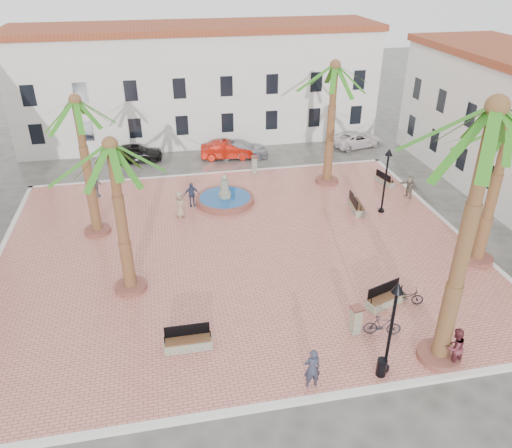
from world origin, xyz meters
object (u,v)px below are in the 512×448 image
(bollard_e, at_px, (476,245))
(cyclist_b, at_px, (455,347))
(bench_e, at_px, (356,206))
(car_red, at_px, (227,150))
(litter_bin, at_px, (382,367))
(bicycle_b, at_px, (382,325))
(fountain, at_px, (225,198))
(palm_ne, at_px, (334,79))
(bench_ne, at_px, (385,181))
(cyclist_a, at_px, (312,368))
(bollard_n, at_px, (254,164))
(palm_s, at_px, (490,139))
(pedestrian_fountain_b, at_px, (191,194))
(lamppost_s, at_px, (394,313))
(bollard_se, at_px, (356,319))
(pedestrian_east, at_px, (409,186))
(palm_e, at_px, (505,145))
(car_white, at_px, (358,139))
(palm_sw, at_px, (113,163))
(bench_s, at_px, (188,342))
(car_silver, at_px, (241,149))
(car_black, at_px, (135,153))
(pedestrian_north, at_px, (97,184))
(bicycle_a, at_px, (406,296))
(pedestrian_fountain_a, at_px, (180,205))
(palm_nw, at_px, (78,116))
(lamppost_e, at_px, (387,170))
(bench_se, at_px, (386,299))

(bollard_e, xyz_separation_m, cyclist_b, (-5.47, -7.09, 0.16))
(bench_e, distance_m, car_red, 12.92)
(litter_bin, height_order, bicycle_b, bicycle_b)
(fountain, bearing_deg, palm_ne, 13.36)
(bicycle_b, height_order, car_red, car_red)
(bench_ne, height_order, cyclist_b, cyclist_b)
(bench_ne, height_order, cyclist_a, cyclist_a)
(bollard_n, relative_size, cyclist_b, 0.74)
(palm_s, height_order, pedestrian_fountain_b, palm_s)
(cyclist_b, height_order, car_red, cyclist_b)
(fountain, height_order, lamppost_s, lamppost_s)
(bollard_se, height_order, pedestrian_east, pedestrian_east)
(palm_e, xyz_separation_m, lamppost_s, (-8.14, -6.44, -3.67))
(palm_ne, relative_size, bollard_e, 6.16)
(bollard_se, bearing_deg, car_white, 68.32)
(pedestrian_fountain_b, bearing_deg, palm_ne, 0.61)
(pedestrian_fountain_b, bearing_deg, palm_sw, -124.17)
(cyclist_a, bearing_deg, fountain, -86.98)
(bench_s, distance_m, cyclist_a, 5.37)
(bicycle_b, bearing_deg, car_silver, 20.71)
(fountain, bearing_deg, bollard_se, -74.91)
(palm_ne, height_order, cyclist_a, palm_ne)
(palm_s, distance_m, palm_e, 8.91)
(bollard_se, bearing_deg, fountain, 105.09)
(palm_sw, relative_size, bollard_n, 5.96)
(car_black, bearing_deg, pedestrian_north, 161.00)
(bicycle_a, bearing_deg, pedestrian_fountain_b, 55.06)
(pedestrian_fountain_a, bearing_deg, palm_nw, 149.15)
(litter_bin, distance_m, cyclist_a, 2.88)
(palm_ne, xyz_separation_m, pedestrian_east, (4.56, -3.48, -6.48))
(bench_ne, relative_size, car_red, 0.41)
(cyclist_b, xyz_separation_m, car_white, (5.85, 25.12, -0.41))
(palm_e, xyz_separation_m, pedestrian_fountain_a, (-15.20, 8.18, -5.71))
(litter_bin, bearing_deg, lamppost_s, 41.36)
(palm_e, bearing_deg, bollard_n, 123.56)
(pedestrian_east, bearing_deg, palm_s, -44.46)
(lamppost_e, height_order, bollard_n, lamppost_e)
(bench_s, height_order, bollard_n, bollard_n)
(bench_se, relative_size, car_white, 0.47)
(pedestrian_fountain_b, bearing_deg, palm_e, -44.06)
(bollard_se, bearing_deg, palm_ne, 75.93)
(lamppost_e, xyz_separation_m, car_black, (-15.41, 12.27, -2.31))
(car_red, bearing_deg, palm_sw, 162.42)
(bench_s, distance_m, bench_ne, 20.58)
(lamppost_e, bearing_deg, palm_e, -67.35)
(palm_e, height_order, pedestrian_fountain_a, palm_e)
(bench_e, distance_m, bicycle_b, 11.78)
(palm_e, distance_m, pedestrian_east, 9.84)
(bench_e, relative_size, cyclist_a, 1.14)
(palm_ne, height_order, bench_ne, palm_ne)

